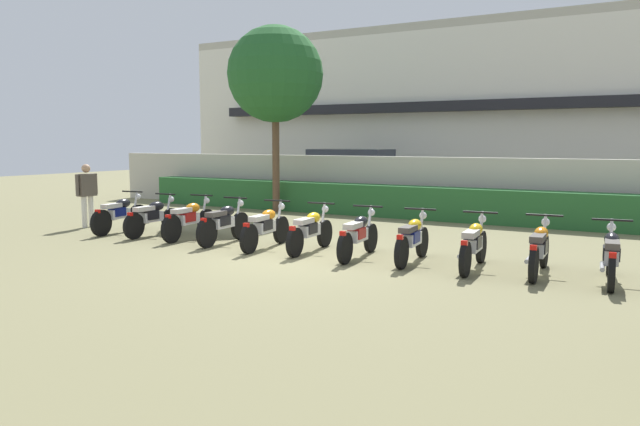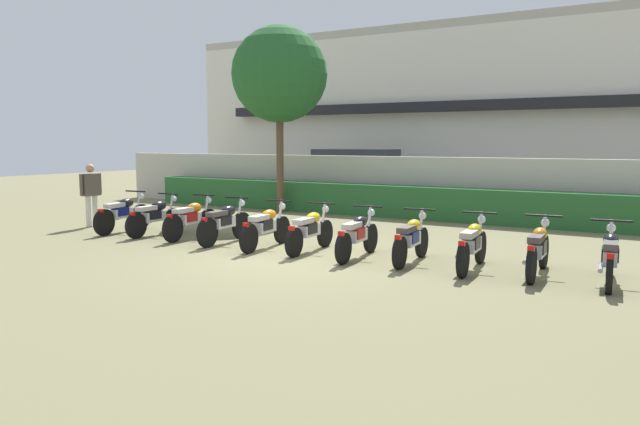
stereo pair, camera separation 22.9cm
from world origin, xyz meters
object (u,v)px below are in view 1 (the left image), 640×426
Objects in this scene: motorcycle_in_row_0 at (120,214)px; motorcycle_in_row_1 at (153,217)px; motorcycle_in_row_2 at (189,219)px; motorcycle_in_row_5 at (310,230)px; motorcycle_in_row_9 at (539,248)px; tree_near_inspector at (275,75)px; motorcycle_in_row_8 at (474,244)px; motorcycle_in_row_3 at (224,223)px; parked_car at (355,176)px; motorcycle_in_row_10 at (611,255)px; motorcycle_in_row_7 at (412,239)px; motorcycle_in_row_4 at (266,227)px; inspector_person at (87,190)px; motorcycle_in_row_6 at (358,235)px.

motorcycle_in_row_1 is (1.03, 0.04, -0.01)m from motorcycle_in_row_0.
motorcycle_in_row_2 is 1.01× the size of motorcycle_in_row_5.
motorcycle_in_row_9 is (8.53, 0.09, -0.00)m from motorcycle_in_row_1.
tree_near_inspector is 2.99× the size of motorcycle_in_row_2.
motorcycle_in_row_2 is at bearing 84.30° from motorcycle_in_row_8.
motorcycle_in_row_3 is 6.41m from motorcycle_in_row_9.
parked_car reaches higher than motorcycle_in_row_10.
motorcycle_in_row_7 is (7.39, 0.05, -0.01)m from motorcycle_in_row_0.
motorcycle_in_row_0 is at bearing 86.99° from motorcycle_in_row_9.
motorcycle_in_row_4 is at bearing 85.84° from motorcycle_in_row_8.
motorcycle_in_row_7 reaches higher than motorcycle_in_row_5.
motorcycle_in_row_1 is at bearing 82.32° from motorcycle_in_row_4.
tree_near_inspector is at bearing 35.58° from motorcycle_in_row_5.
motorcycle_in_row_5 is 1.16× the size of inspector_person.
motorcycle_in_row_0 reaches higher than motorcycle_in_row_7.
motorcycle_in_row_2 is at bearing -76.47° from tree_near_inspector.
parked_car is 4.98m from tree_near_inspector.
motorcycle_in_row_3 is 3.19m from motorcycle_in_row_6.
inspector_person is (-8.84, 0.21, 0.50)m from motorcycle_in_row_7.
motorcycle_in_row_3 is at bearing -82.93° from parked_car.
motorcycle_in_row_9 is at bearing -95.95° from motorcycle_in_row_0.
motorcycle_in_row_9 is at bearing -31.18° from tree_near_inspector.
motorcycle_in_row_6 is at bearing -96.92° from motorcycle_in_row_0.
inspector_person is (-4.60, 0.27, 0.48)m from motorcycle_in_row_3.
motorcycle_in_row_5 is 2.14m from motorcycle_in_row_7.
motorcycle_in_row_6 is 1.05m from motorcycle_in_row_7.
motorcycle_in_row_1 is at bearing 84.04° from motorcycle_in_row_10.
motorcycle_in_row_9 is (5.31, 0.17, -0.00)m from motorcycle_in_row_4.
motorcycle_in_row_4 is (2.18, -0.15, -0.01)m from motorcycle_in_row_2.
parked_car reaches higher than motorcycle_in_row_6.
tree_near_inspector reaches higher than parked_car.
tree_near_inspector is 2.97× the size of motorcycle_in_row_6.
motorcycle_in_row_10 is (1.06, -0.06, -0.00)m from motorcycle_in_row_9.
motorcycle_in_row_7 is (5.79, -9.10, -0.50)m from parked_car.
motorcycle_in_row_7 is at bearing -1.38° from inspector_person.
motorcycle_in_row_7 is at bearing -91.47° from motorcycle_in_row_6.
motorcycle_in_row_4 is 1.06× the size of motorcycle_in_row_7.
motorcycle_in_row_3 is 5.36m from motorcycle_in_row_8.
motorcycle_in_row_2 is 3.57m from inspector_person.
motorcycle_in_row_5 is at bearing 84.95° from motorcycle_in_row_7.
motorcycle_in_row_1 is 6.37m from motorcycle_in_row_7.
motorcycle_in_row_7 is at bearing 83.12° from motorcycle_in_row_8.
motorcycle_in_row_0 is at bearing 90.74° from motorcycle_in_row_1.
motorcycle_in_row_10 is (10.63, 0.07, -0.02)m from motorcycle_in_row_0.
motorcycle_in_row_6 is at bearing -93.51° from motorcycle_in_row_3.
motorcycle_in_row_3 is 1.14× the size of inspector_person.
tree_near_inspector is 11.80m from motorcycle_in_row_10.
motorcycle_in_row_8 is (8.52, 0.01, -0.01)m from motorcycle_in_row_0.
motorcycle_in_row_1 is 5.32m from motorcycle_in_row_6.
motorcycle_in_row_7 is (2.14, -0.01, 0.00)m from motorcycle_in_row_5.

